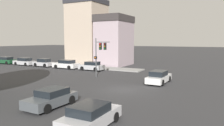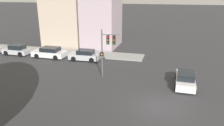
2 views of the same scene
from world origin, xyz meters
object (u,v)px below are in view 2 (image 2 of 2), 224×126
(parked_car_1, at_px, (50,53))
(parked_car_2, at_px, (17,50))
(traffic_signal, at_px, (108,45))
(crossing_car_2, at_px, (185,79))
(parked_car_0, at_px, (85,55))

(parked_car_1, height_order, parked_car_2, parked_car_2)
(parked_car_2, bearing_deg, traffic_signal, 162.71)
(parked_car_2, bearing_deg, crossing_car_2, 168.00)
(parked_car_2, bearing_deg, parked_car_0, -179.09)
(traffic_signal, height_order, parked_car_2, traffic_signal)
(traffic_signal, bearing_deg, parked_car_1, -128.17)
(crossing_car_2, height_order, parked_car_2, parked_car_2)
(parked_car_0, xyz_separation_m, parked_car_2, (0.01, 10.52, 0.02))
(parked_car_0, xyz_separation_m, parked_car_1, (-0.06, 5.19, 0.02))
(crossing_car_2, bearing_deg, traffic_signal, 89.32)
(traffic_signal, xyz_separation_m, parked_car_1, (4.91, 9.78, -2.83))
(parked_car_1, relative_size, parked_car_2, 1.20)
(traffic_signal, height_order, parked_car_1, traffic_signal)
(parked_car_0, height_order, parked_car_1, parked_car_1)
(parked_car_0, bearing_deg, parked_car_1, -1.42)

